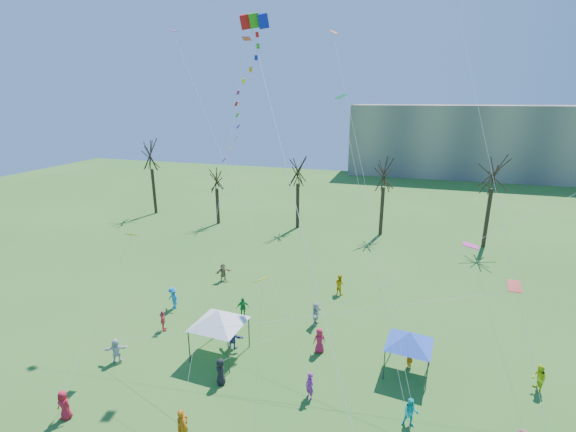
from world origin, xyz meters
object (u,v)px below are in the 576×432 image
(canopy_tent_white, at_px, (219,317))
(canopy_tent_blue, at_px, (410,338))
(distant_building, at_px, (495,142))
(big_box_kite, at_px, (246,102))

(canopy_tent_white, xyz_separation_m, canopy_tent_blue, (11.99, 1.75, -0.39))
(canopy_tent_white, bearing_deg, distant_building, 69.09)
(canopy_tent_white, distance_m, canopy_tent_blue, 12.12)
(distant_building, relative_size, canopy_tent_blue, 15.84)
(big_box_kite, height_order, canopy_tent_white, big_box_kite)
(canopy_tent_blue, bearing_deg, canopy_tent_white, -171.71)
(canopy_tent_white, relative_size, canopy_tent_blue, 1.17)
(distant_building, xyz_separation_m, canopy_tent_blue, (-16.33, -72.39, -5.08))
(big_box_kite, distance_m, canopy_tent_white, 13.72)
(distant_building, bearing_deg, canopy_tent_blue, -102.71)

